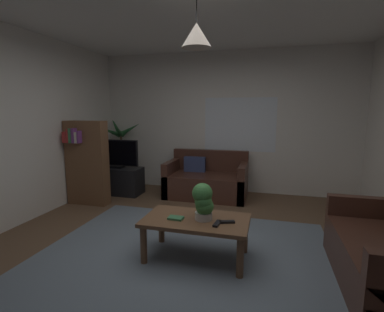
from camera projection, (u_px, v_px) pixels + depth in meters
name	position (u px, v px, depth m)	size (l,w,h in m)	color
floor	(185.00, 254.00, 3.16)	(4.88, 5.29, 0.02)	brown
rug	(179.00, 262.00, 2.97)	(3.17, 2.91, 0.01)	slate
wall_back	(224.00, 123.00, 5.50)	(5.00, 0.06, 2.67)	silver
window_pane	(240.00, 125.00, 5.39)	(1.34, 0.01, 1.01)	white
couch_under_window	(206.00, 181.00, 5.24)	(1.45, 0.83, 0.82)	#47281E
coffee_table	(196.00, 225.00, 3.02)	(1.11, 0.62, 0.44)	brown
book_on_table_0	(176.00, 218.00, 3.00)	(0.16, 0.10, 0.02)	#387247
remote_on_table_0	(227.00, 222.00, 2.89)	(0.05, 0.16, 0.02)	black
remote_on_table_1	(217.00, 224.00, 2.85)	(0.05, 0.16, 0.02)	black
potted_plant_on_table	(203.00, 201.00, 2.95)	(0.23, 0.21, 0.39)	beige
tv_stand	(118.00, 181.00, 5.42)	(0.90, 0.44, 0.50)	black
tv	(116.00, 154.00, 5.31)	(0.86, 0.16, 0.53)	black
potted_palm_corner	(122.00, 158.00, 5.92)	(0.86, 0.71, 1.45)	brown
bookshelf_corner	(87.00, 162.00, 4.75)	(0.70, 0.31, 1.40)	brown
pendant_lamp	(196.00, 35.00, 2.72)	(0.30, 0.30, 0.51)	black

